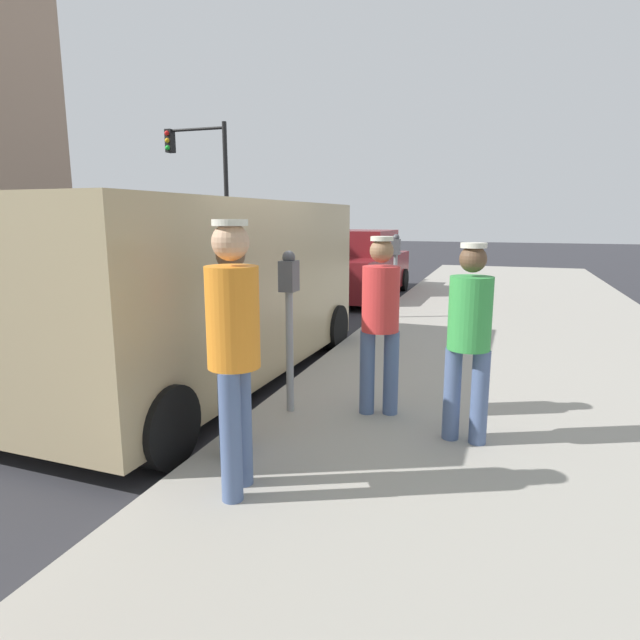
# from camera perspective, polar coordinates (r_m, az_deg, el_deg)

# --- Properties ---
(ground_plane) EXTENTS (80.00, 80.00, 0.00)m
(ground_plane) POSITION_cam_1_polar(r_m,az_deg,el_deg) (6.36, -12.36, -7.34)
(ground_plane) COLOR #2D2D33
(sidewalk_slab) EXTENTS (5.00, 32.00, 0.15)m
(sidewalk_slab) POSITION_cam_1_polar(r_m,az_deg,el_deg) (5.48, 21.31, -10.01)
(sidewalk_slab) COLOR #9E998E
(sidewalk_slab) RESTS_ON ground
(parking_meter_near) EXTENTS (0.14, 0.18, 1.52)m
(parking_meter_near) POSITION_cam_1_polar(r_m,az_deg,el_deg) (4.91, -3.32, 1.72)
(parking_meter_near) COLOR gray
(parking_meter_near) RESTS_ON sidewalk_slab
(parking_meter_far) EXTENTS (0.14, 0.18, 1.52)m
(parking_meter_far) POSITION_cam_1_polar(r_m,az_deg,el_deg) (9.81, 8.09, 6.25)
(parking_meter_far) COLOR gray
(parking_meter_far) RESTS_ON sidewalk_slab
(pedestrian_in_white) EXTENTS (0.34, 0.36, 1.67)m
(pedestrian_in_white) POSITION_cam_1_polar(r_m,az_deg,el_deg) (4.08, -9.31, -1.38)
(pedestrian_in_white) COLOR #4C608C
(pedestrian_in_white) RESTS_ON sidewalk_slab
(pedestrian_in_orange) EXTENTS (0.34, 0.36, 1.80)m
(pedestrian_in_orange) POSITION_cam_1_polar(r_m,az_deg,el_deg) (3.44, -9.25, -2.16)
(pedestrian_in_orange) COLOR #4C608C
(pedestrian_in_orange) RESTS_ON sidewalk_slab
(pedestrian_in_green) EXTENTS (0.36, 0.34, 1.62)m
(pedestrian_in_green) POSITION_cam_1_polar(r_m,az_deg,el_deg) (4.39, 15.68, -1.18)
(pedestrian_in_green) COLOR #4C608C
(pedestrian_in_green) RESTS_ON sidewalk_slab
(pedestrian_in_red) EXTENTS (0.35, 0.34, 1.65)m
(pedestrian_in_red) POSITION_cam_1_polar(r_m,az_deg,el_deg) (4.88, 6.48, 0.55)
(pedestrian_in_red) COLOR #4C608C
(pedestrian_in_red) RESTS_ON sidewalk_slab
(parked_van) EXTENTS (2.26, 5.26, 2.15)m
(parked_van) POSITION_cam_1_polar(r_m,az_deg,el_deg) (6.42, -12.61, 3.42)
(parked_van) COLOR tan
(parked_van) RESTS_ON ground
(parked_sedan_ahead) EXTENTS (2.02, 4.44, 1.65)m
(parked_sedan_ahead) POSITION_cam_1_polar(r_m,az_deg,el_deg) (13.26, 3.86, 5.65)
(parked_sedan_ahead) COLOR maroon
(parked_sedan_ahead) RESTS_ON ground
(traffic_light_corner) EXTENTS (2.48, 0.42, 5.20)m
(traffic_light_corner) POSITION_cam_1_polar(r_m,az_deg,el_deg) (19.97, -12.27, 15.16)
(traffic_light_corner) COLOR black
(traffic_light_corner) RESTS_ON ground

